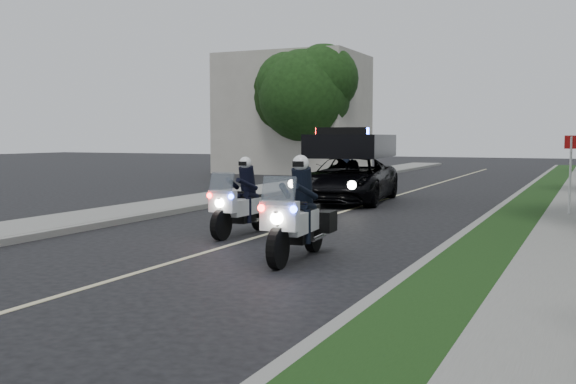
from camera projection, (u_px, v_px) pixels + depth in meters
The scene contains 16 objects.
ground at pixel (211, 251), 12.70m from camera, with size 120.00×120.00×0.00m, color black.
curb_right at pixel (503, 206), 20.04m from camera, with size 0.20×60.00×0.15m, color gray.
grass_verge at pixel (527, 207), 19.74m from camera, with size 1.20×60.00×0.16m, color #193814.
sidewalk_right at pixel (575, 209), 19.20m from camera, with size 1.40×60.00×0.16m, color gray.
curb_left at pixel (259, 196), 23.46m from camera, with size 0.20×60.00×0.15m, color gray.
sidewalk_left at pixel (232, 195), 23.91m from camera, with size 2.00×60.00×0.16m, color gray.
building_far at pixel (294, 114), 40.11m from camera, with size 8.00×6.00×7.00m, color #A8A396.
lane_marking at pixel (371, 203), 21.75m from camera, with size 0.12×50.00×0.01m, color #BFB78C.
police_moto_left at pixel (242, 235), 14.76m from camera, with size 0.71×2.04×1.73m, color silver, non-canonical shape.
police_moto_right at pixel (298, 259), 11.83m from camera, with size 0.76×2.18×1.85m, color silver, non-canonical shape.
police_suv at pixel (349, 202), 22.20m from camera, with size 2.51×5.41×2.63m, color black.
bicycle at pixel (346, 187), 28.56m from camera, with size 0.58×1.66×0.87m, color black.
cyclist at pixel (346, 187), 28.56m from camera, with size 0.66×0.44×1.83m, color black.
sign_post at pixel (569, 220), 17.48m from camera, with size 0.36×0.36×2.27m, color red, non-canonical shape.
tree_left_near at pixel (304, 175), 37.45m from camera, with size 5.15×5.15×8.59m, color #1D4115, non-canonical shape.
tree_left_far at pixel (296, 174), 38.85m from camera, with size 5.07×5.07×8.45m, color #193510, non-canonical shape.
Camera 1 is at (6.59, -10.80, 2.17)m, focal length 41.74 mm.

